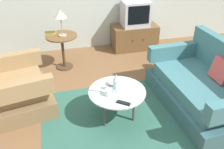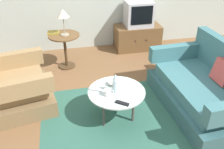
{
  "view_description": "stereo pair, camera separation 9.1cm",
  "coord_description": "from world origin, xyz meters",
  "px_view_note": "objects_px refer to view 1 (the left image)",
  "views": [
    {
      "loc": [
        -0.63,
        -2.53,
        2.28
      ],
      "look_at": [
        0.06,
        0.26,
        0.55
      ],
      "focal_mm": 39.4,
      "sensor_mm": 36.0,
      "label": 1
    },
    {
      "loc": [
        -0.54,
        -2.55,
        2.28
      ],
      "look_at": [
        0.06,
        0.26,
        0.55
      ],
      "focal_mm": 39.4,
      "sensor_mm": 36.0,
      "label": 2
    }
  ],
  "objects_px": {
    "couch": "(204,88)",
    "book": "(51,33)",
    "tv_remote_dark": "(123,103)",
    "bowl": "(114,83)",
    "armchair": "(13,89)",
    "vase": "(116,84)",
    "mug": "(108,93)",
    "tv_stand": "(134,37)",
    "television": "(135,13)",
    "tv_remote_silver": "(96,90)",
    "side_table": "(62,44)",
    "table_lamp": "(60,15)",
    "coffee_table": "(117,93)"
  },
  "relations": [
    {
      "from": "bowl",
      "to": "tv_remote_silver",
      "type": "bearing_deg",
      "value": -163.16
    },
    {
      "from": "side_table",
      "to": "table_lamp",
      "type": "bearing_deg",
      "value": -46.36
    },
    {
      "from": "tv_stand",
      "to": "tv_remote_silver",
      "type": "relative_size",
      "value": 5.3
    },
    {
      "from": "couch",
      "to": "bowl",
      "type": "xyz_separation_m",
      "value": [
        -1.29,
        0.17,
        0.17
      ]
    },
    {
      "from": "couch",
      "to": "tv_remote_dark",
      "type": "height_order",
      "value": "couch"
    },
    {
      "from": "bowl",
      "to": "armchair",
      "type": "bearing_deg",
      "value": 162.98
    },
    {
      "from": "television",
      "to": "tv_remote_silver",
      "type": "relative_size",
      "value": 3.09
    },
    {
      "from": "coffee_table",
      "to": "tv_remote_silver",
      "type": "relative_size",
      "value": 4.25
    },
    {
      "from": "tv_stand",
      "to": "television",
      "type": "xyz_separation_m",
      "value": [
        -0.0,
        0.01,
        0.51
      ]
    },
    {
      "from": "couch",
      "to": "coffee_table",
      "type": "xyz_separation_m",
      "value": [
        -1.29,
        0.02,
        0.11
      ]
    },
    {
      "from": "coffee_table",
      "to": "tv_remote_silver",
      "type": "xyz_separation_m",
      "value": [
        -0.26,
        0.07,
        0.05
      ]
    },
    {
      "from": "side_table",
      "to": "vase",
      "type": "distance_m",
      "value": 1.74
    },
    {
      "from": "television",
      "to": "mug",
      "type": "distance_m",
      "value": 2.47
    },
    {
      "from": "side_table",
      "to": "vase",
      "type": "relative_size",
      "value": 2.39
    },
    {
      "from": "side_table",
      "to": "television",
      "type": "bearing_deg",
      "value": 18.66
    },
    {
      "from": "table_lamp",
      "to": "tv_remote_silver",
      "type": "distance_m",
      "value": 1.65
    },
    {
      "from": "armchair",
      "to": "book",
      "type": "relative_size",
      "value": 5.38
    },
    {
      "from": "television",
      "to": "book",
      "type": "height_order",
      "value": "television"
    },
    {
      "from": "coffee_table",
      "to": "side_table",
      "type": "xyz_separation_m",
      "value": [
        -0.59,
        1.62,
        0.06
      ]
    },
    {
      "from": "armchair",
      "to": "coffee_table",
      "type": "height_order",
      "value": "armchair"
    },
    {
      "from": "vase",
      "to": "mug",
      "type": "distance_m",
      "value": 0.15
    },
    {
      "from": "book",
      "to": "tv_remote_silver",
      "type": "bearing_deg",
      "value": -68.75
    },
    {
      "from": "armchair",
      "to": "tv_remote_silver",
      "type": "bearing_deg",
      "value": 54.31
    },
    {
      "from": "tv_remote_silver",
      "to": "book",
      "type": "distance_m",
      "value": 1.74
    },
    {
      "from": "vase",
      "to": "bowl",
      "type": "xyz_separation_m",
      "value": [
        0.02,
        0.17,
        -0.1
      ]
    },
    {
      "from": "tv_remote_silver",
      "to": "television",
      "type": "bearing_deg",
      "value": -95.61
    },
    {
      "from": "bowl",
      "to": "couch",
      "type": "bearing_deg",
      "value": -7.66
    },
    {
      "from": "bowl",
      "to": "tv_stand",
      "type": "bearing_deg",
      "value": 64.34
    },
    {
      "from": "side_table",
      "to": "tv_remote_silver",
      "type": "relative_size",
      "value": 3.59
    },
    {
      "from": "couch",
      "to": "book",
      "type": "relative_size",
      "value": 8.02
    },
    {
      "from": "book",
      "to": "tv_stand",
      "type": "bearing_deg",
      "value": 17.61
    },
    {
      "from": "tv_remote_dark",
      "to": "tv_stand",
      "type": "bearing_deg",
      "value": 105.84
    },
    {
      "from": "tv_stand",
      "to": "tv_remote_silver",
      "type": "distance_m",
      "value": 2.4
    },
    {
      "from": "armchair",
      "to": "table_lamp",
      "type": "xyz_separation_m",
      "value": [
        0.8,
        1.03,
        0.69
      ]
    },
    {
      "from": "table_lamp",
      "to": "side_table",
      "type": "bearing_deg",
      "value": 133.64
    },
    {
      "from": "coffee_table",
      "to": "book",
      "type": "bearing_deg",
      "value": 114.03
    },
    {
      "from": "side_table",
      "to": "table_lamp",
      "type": "distance_m",
      "value": 0.54
    },
    {
      "from": "couch",
      "to": "table_lamp",
      "type": "relative_size",
      "value": 3.71
    },
    {
      "from": "tv_stand",
      "to": "television",
      "type": "distance_m",
      "value": 0.51
    },
    {
      "from": "couch",
      "to": "bowl",
      "type": "bearing_deg",
      "value": 79.61
    },
    {
      "from": "table_lamp",
      "to": "tv_remote_silver",
      "type": "bearing_deg",
      "value": -78.67
    },
    {
      "from": "tv_remote_dark",
      "to": "book",
      "type": "bearing_deg",
      "value": 148.45
    },
    {
      "from": "couch",
      "to": "coffee_table",
      "type": "height_order",
      "value": "couch"
    },
    {
      "from": "couch",
      "to": "vase",
      "type": "height_order",
      "value": "couch"
    },
    {
      "from": "armchair",
      "to": "book",
      "type": "bearing_deg",
      "value": 141.35
    },
    {
      "from": "side_table",
      "to": "television",
      "type": "relative_size",
      "value": 1.16
    },
    {
      "from": "bowl",
      "to": "tv_remote_silver",
      "type": "distance_m",
      "value": 0.28
    },
    {
      "from": "tv_remote_silver",
      "to": "book",
      "type": "relative_size",
      "value": 0.84
    },
    {
      "from": "armchair",
      "to": "side_table",
      "type": "height_order",
      "value": "armchair"
    },
    {
      "from": "coffee_table",
      "to": "tv_remote_silver",
      "type": "bearing_deg",
      "value": 164.25
    }
  ]
}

